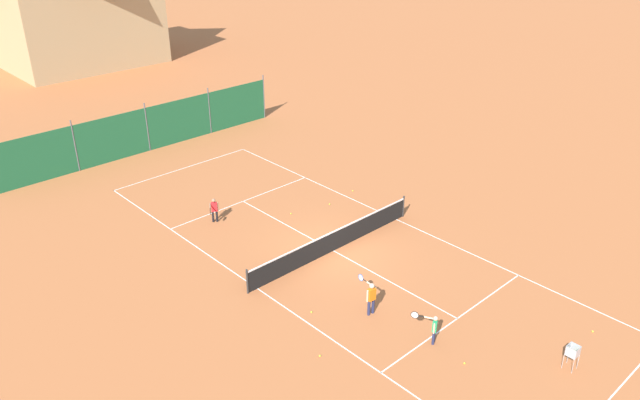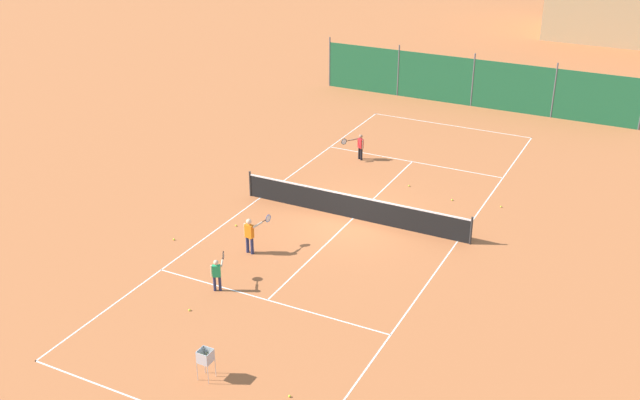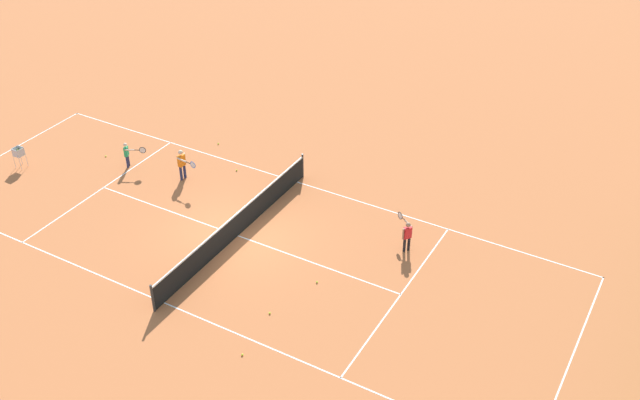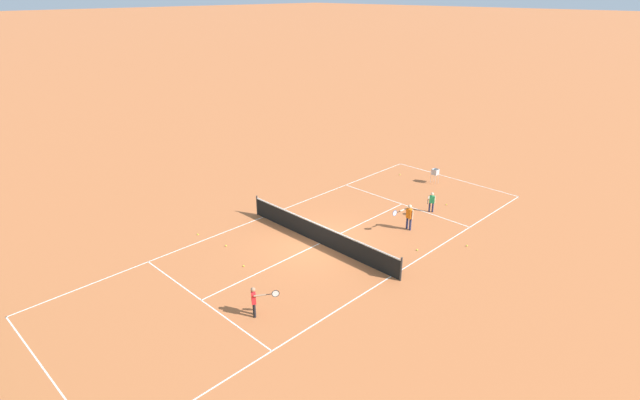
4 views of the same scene
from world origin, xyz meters
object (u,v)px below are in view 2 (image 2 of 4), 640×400
(tennis_net, at_px, (353,206))
(tennis_ball_mid_court, at_px, (452,200))
(tennis_ball_alley_right, at_px, (409,186))
(ball_hopper, at_px, (205,358))
(player_near_service, at_px, (217,272))
(tennis_ball_near_corner, at_px, (174,239))
(player_near_baseline, at_px, (250,233))
(tennis_ball_service_box, at_px, (289,396))
(tennis_ball_far_corner, at_px, (501,207))
(player_far_baseline, at_px, (359,145))
(tennis_ball_by_net_left, at_px, (189,310))
(tennis_ball_by_net_right, at_px, (236,225))

(tennis_net, xyz_separation_m, tennis_ball_mid_court, (2.87, 3.21, -0.47))
(tennis_ball_alley_right, height_order, ball_hopper, ball_hopper)
(tennis_net, height_order, tennis_ball_alley_right, tennis_net)
(player_near_service, distance_m, tennis_ball_near_corner, 3.93)
(player_near_baseline, distance_m, ball_hopper, 6.87)
(tennis_ball_near_corner, distance_m, tennis_ball_mid_court, 11.02)
(tennis_net, relative_size, player_near_service, 8.35)
(player_near_service, relative_size, tennis_ball_near_corner, 16.65)
(tennis_ball_service_box, distance_m, tennis_ball_far_corner, 13.70)
(player_far_baseline, distance_m, tennis_ball_alley_right, 3.63)
(tennis_ball_near_corner, bearing_deg, player_near_baseline, 9.13)
(tennis_net, distance_m, tennis_ball_by_net_left, 8.20)
(player_far_baseline, bearing_deg, tennis_ball_far_corner, -16.51)
(tennis_ball_service_box, distance_m, ball_hopper, 2.43)
(tennis_ball_by_net_left, bearing_deg, ball_hopper, -46.66)
(player_near_baseline, bearing_deg, tennis_ball_near_corner, -170.87)
(player_near_service, relative_size, tennis_ball_alley_right, 16.65)
(player_near_baseline, bearing_deg, player_near_service, -82.39)
(tennis_net, height_order, ball_hopper, tennis_net)
(ball_hopper, bearing_deg, tennis_ball_service_box, 8.24)
(player_near_baseline, height_order, tennis_ball_alley_right, player_near_baseline)
(tennis_ball_service_box, bearing_deg, player_near_baseline, 128.81)
(player_far_baseline, relative_size, tennis_ball_by_net_right, 18.03)
(tennis_ball_near_corner, distance_m, tennis_ball_by_net_left, 4.72)
(tennis_ball_by_net_right, xyz_separation_m, tennis_ball_service_box, (6.42, -7.51, 0.00))
(player_near_service, bearing_deg, ball_hopper, -60.20)
(player_near_baseline, height_order, tennis_ball_far_corner, player_near_baseline)
(tennis_net, relative_size, tennis_ball_by_net_right, 139.09)
(player_near_baseline, bearing_deg, tennis_net, 63.02)
(tennis_ball_by_net_right, bearing_deg, player_near_service, -64.68)
(player_near_service, bearing_deg, tennis_ball_service_box, -37.78)
(tennis_ball_alley_right, bearing_deg, player_near_baseline, -110.38)
(tennis_ball_service_box, relative_size, ball_hopper, 0.07)
(player_near_baseline, bearing_deg, ball_hopper, -68.30)
(tennis_ball_near_corner, xyz_separation_m, tennis_ball_far_corner, (9.76, 7.99, 0.00))
(tennis_ball_far_corner, bearing_deg, player_near_baseline, -132.20)
(player_near_baseline, relative_size, tennis_ball_near_corner, 19.87)
(tennis_ball_near_corner, xyz_separation_m, tennis_ball_service_box, (7.81, -5.57, 0.00))
(tennis_net, relative_size, player_near_baseline, 7.00)
(player_far_baseline, height_order, tennis_ball_by_net_left, player_far_baseline)
(player_far_baseline, distance_m, tennis_ball_by_net_left, 13.56)
(player_near_baseline, xyz_separation_m, player_near_service, (0.34, -2.54, -0.12))
(player_near_service, bearing_deg, tennis_ball_near_corner, 147.84)
(tennis_net, xyz_separation_m, tennis_ball_service_box, (2.81, -10.08, -0.47))
(player_near_service, relative_size, tennis_ball_by_net_right, 16.65)
(tennis_ball_by_net_right, height_order, tennis_ball_service_box, same)
(tennis_net, xyz_separation_m, tennis_ball_by_net_right, (-3.61, -2.57, -0.47))
(tennis_ball_mid_court, relative_size, tennis_ball_far_corner, 1.00)
(tennis_ball_by_net_left, bearing_deg, tennis_ball_by_net_right, 108.39)
(player_near_service, xyz_separation_m, player_far_baseline, (-0.52, 12.13, 0.05))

